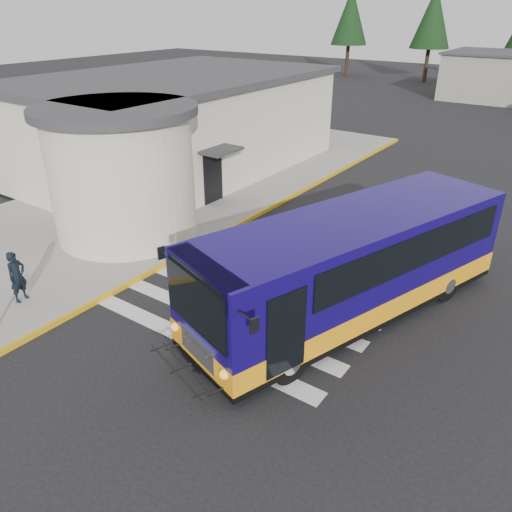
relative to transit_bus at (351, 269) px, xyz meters
The scene contains 8 objects.
ground 2.78m from the transit_bus, 169.95° to the right, with size 140.00×140.00×0.00m, color black.
sidewalk 11.97m from the transit_bus, 162.44° to the left, with size 10.00×34.00×0.15m, color gray.
curb_strip 7.45m from the transit_bus, 150.68° to the left, with size 0.12×34.00×0.16m, color gold.
station_building 14.73m from the transit_bus, 153.77° to the left, with size 12.70×18.70×4.80m.
crosswalk 3.41m from the transit_bus, 156.82° to the right, with size 8.00×5.35×0.01m.
transit_bus is the anchor object (origin of this frame).
pedestrian_a 9.68m from the transit_bus, 147.57° to the right, with size 0.58×0.38×1.58m, color black.
pedestrian_b 8.88m from the transit_bus, behind, with size 0.91×0.71×1.87m, color black.
Camera 1 is at (7.26, -11.14, 8.07)m, focal length 35.00 mm.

